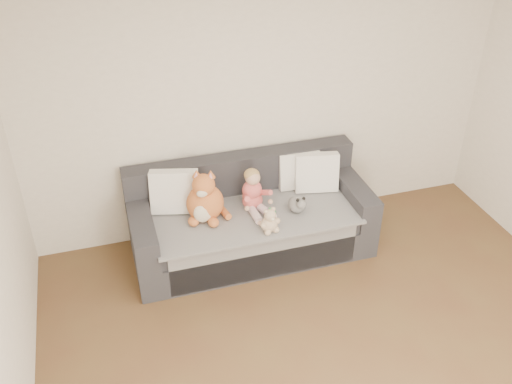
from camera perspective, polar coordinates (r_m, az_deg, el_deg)
room_shell at (r=3.63m, az=11.11°, el=-3.93°), size 5.00×5.00×5.00m
sofa at (r=5.34m, az=-0.59°, el=-2.90°), size 2.20×0.94×0.85m
cushion_left at (r=5.15m, az=-8.15°, el=0.05°), size 0.47×0.30×0.41m
cushion_right_back at (r=5.47m, az=4.29°, el=2.24°), size 0.40×0.20×0.37m
cushion_right_front at (r=5.43m, az=6.07°, el=1.97°), size 0.44×0.26×0.39m
toddler at (r=5.13m, az=-0.22°, el=-0.12°), size 0.28×0.41×0.40m
plush_cat at (r=5.01m, az=-5.12°, el=-0.87°), size 0.39×0.35×0.51m
teddy_bear at (r=4.89m, az=1.39°, el=-3.02°), size 0.19×0.15×0.24m
plush_cow at (r=5.15m, az=4.14°, el=-1.24°), size 0.15×0.23×0.18m
sippy_cup at (r=5.06m, az=1.40°, el=-2.08°), size 0.11×0.08×0.12m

